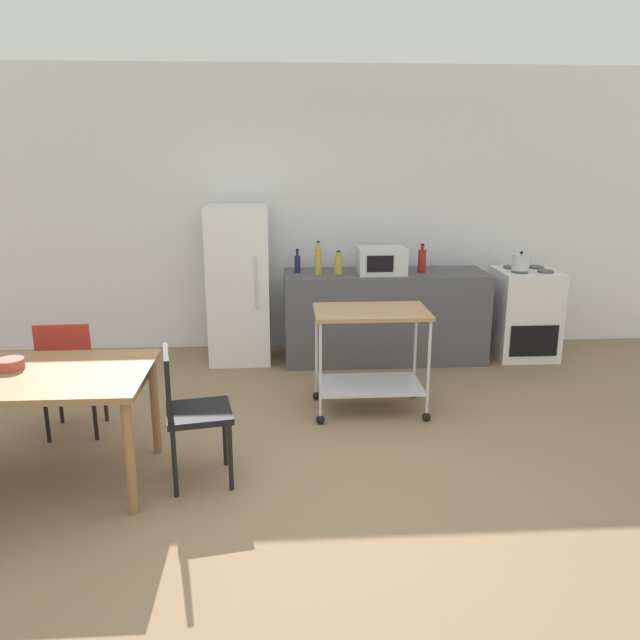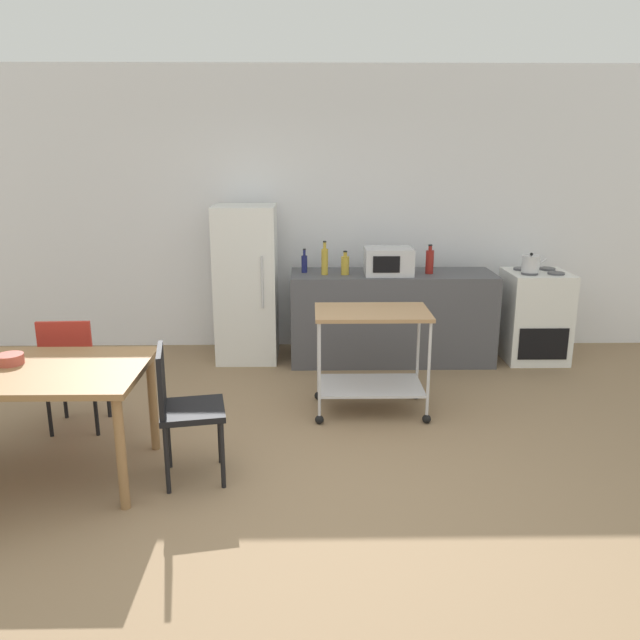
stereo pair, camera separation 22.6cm
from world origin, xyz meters
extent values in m
plane|color=#8C7051|center=(0.00, 0.00, 0.00)|extent=(12.00, 12.00, 0.00)
cube|color=white|center=(0.00, 3.20, 1.45)|extent=(8.40, 0.12, 2.90)
cube|color=#4C4C51|center=(0.90, 2.60, 0.45)|extent=(2.00, 0.64, 0.90)
cube|color=olive|center=(-1.72, 0.25, 0.73)|extent=(1.50, 0.90, 0.04)
cylinder|color=olive|center=(-1.03, -0.14, 0.35)|extent=(0.06, 0.06, 0.71)
cylinder|color=olive|center=(-1.03, 0.64, 0.35)|extent=(0.06, 0.06, 0.71)
cube|color=black|center=(-0.67, 0.23, 0.47)|extent=(0.47, 0.47, 0.04)
cube|color=black|center=(-0.85, 0.19, 0.69)|extent=(0.10, 0.38, 0.40)
cylinder|color=black|center=(-0.47, 0.09, 0.23)|extent=(0.03, 0.03, 0.45)
cylinder|color=black|center=(-0.53, 0.42, 0.23)|extent=(0.03, 0.03, 0.45)
cylinder|color=black|center=(-0.80, 0.03, 0.23)|extent=(0.03, 0.03, 0.45)
cylinder|color=black|center=(-0.87, 0.36, 0.23)|extent=(0.03, 0.03, 0.45)
cube|color=#B72D23|center=(-1.69, 1.03, 0.47)|extent=(0.42, 0.42, 0.04)
cube|color=#B72D23|center=(-1.68, 0.85, 0.69)|extent=(0.38, 0.05, 0.40)
cylinder|color=black|center=(-1.53, 1.21, 0.23)|extent=(0.03, 0.03, 0.45)
cylinder|color=black|center=(-1.87, 1.20, 0.23)|extent=(0.03, 0.03, 0.45)
cylinder|color=black|center=(-1.51, 0.87, 0.23)|extent=(0.03, 0.03, 0.45)
cylinder|color=black|center=(-1.85, 0.86, 0.23)|extent=(0.03, 0.03, 0.45)
cube|color=white|center=(2.35, 2.62, 0.45)|extent=(0.60, 0.60, 0.90)
cube|color=black|center=(2.35, 2.32, 0.25)|extent=(0.48, 0.01, 0.32)
cylinder|color=#47474C|center=(2.22, 2.50, 0.91)|extent=(0.16, 0.16, 0.02)
cylinder|color=#47474C|center=(2.48, 2.50, 0.91)|extent=(0.16, 0.16, 0.02)
cylinder|color=#47474C|center=(2.22, 2.74, 0.91)|extent=(0.16, 0.16, 0.02)
cylinder|color=#47474C|center=(2.48, 2.74, 0.91)|extent=(0.16, 0.16, 0.02)
cube|color=white|center=(-0.55, 2.70, 0.78)|extent=(0.60, 0.60, 1.55)
cylinder|color=silver|center=(-0.37, 2.39, 0.85)|extent=(0.02, 0.02, 0.50)
cube|color=#A37A51|center=(0.57, 1.30, 0.83)|extent=(0.90, 0.56, 0.03)
cube|color=silver|center=(0.57, 1.30, 0.22)|extent=(0.83, 0.52, 0.02)
cylinder|color=silver|center=(0.15, 1.05, 0.45)|extent=(0.02, 0.02, 0.76)
sphere|color=black|center=(0.15, 1.05, 0.04)|extent=(0.07, 0.07, 0.07)
cylinder|color=silver|center=(0.99, 1.05, 0.45)|extent=(0.02, 0.02, 0.76)
sphere|color=black|center=(0.99, 1.05, 0.04)|extent=(0.07, 0.07, 0.07)
cylinder|color=silver|center=(0.15, 1.55, 0.45)|extent=(0.02, 0.02, 0.76)
sphere|color=black|center=(0.15, 1.55, 0.04)|extent=(0.07, 0.07, 0.07)
cylinder|color=silver|center=(0.99, 1.55, 0.45)|extent=(0.02, 0.02, 0.76)
sphere|color=black|center=(0.99, 1.55, 0.04)|extent=(0.07, 0.07, 0.07)
cylinder|color=navy|center=(0.03, 2.64, 0.98)|extent=(0.06, 0.06, 0.17)
cylinder|color=navy|center=(0.03, 2.64, 1.10)|extent=(0.03, 0.03, 0.06)
cylinder|color=black|center=(0.03, 2.64, 1.13)|extent=(0.03, 0.03, 0.01)
cylinder|color=gold|center=(0.23, 2.53, 1.03)|extent=(0.07, 0.07, 0.25)
cylinder|color=gold|center=(0.23, 2.53, 1.18)|extent=(0.03, 0.03, 0.06)
cylinder|color=black|center=(0.23, 2.53, 1.22)|extent=(0.03, 0.03, 0.01)
cylinder|color=gold|center=(0.43, 2.52, 0.99)|extent=(0.08, 0.08, 0.18)
cylinder|color=gold|center=(0.43, 2.52, 1.10)|extent=(0.04, 0.04, 0.04)
cylinder|color=black|center=(0.43, 2.52, 1.13)|extent=(0.04, 0.04, 0.01)
cube|color=silver|center=(0.84, 2.52, 1.03)|extent=(0.46, 0.34, 0.26)
cube|color=black|center=(0.80, 2.34, 1.03)|extent=(0.25, 0.01, 0.16)
cylinder|color=maroon|center=(1.25, 2.57, 1.01)|extent=(0.08, 0.08, 0.23)
cylinder|color=maroon|center=(1.25, 2.57, 1.15)|extent=(0.04, 0.04, 0.04)
cylinder|color=black|center=(1.25, 2.57, 1.18)|extent=(0.04, 0.04, 0.01)
cylinder|color=#B24C3F|center=(-1.83, 0.33, 0.78)|extent=(0.17, 0.17, 0.07)
cylinder|color=silver|center=(2.23, 2.52, 1.00)|extent=(0.17, 0.17, 0.16)
sphere|color=black|center=(2.23, 2.52, 1.09)|extent=(0.03, 0.03, 0.03)
cylinder|color=silver|center=(2.34, 2.52, 1.02)|extent=(0.08, 0.02, 0.07)
camera|label=1|loc=(-0.14, -3.53, 2.08)|focal=35.69mm
camera|label=2|loc=(0.08, -3.54, 2.08)|focal=35.69mm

